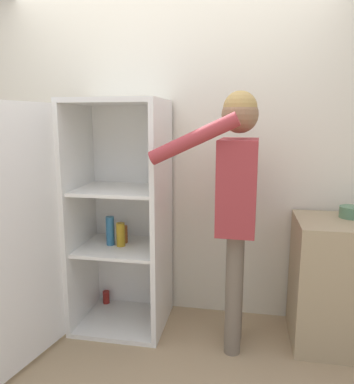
% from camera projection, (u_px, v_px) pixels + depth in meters
% --- Properties ---
extents(ground_plane, '(12.00, 12.00, 0.00)m').
position_uv_depth(ground_plane, '(142.00, 381.00, 2.28)').
color(ground_plane, tan).
extents(wall_back, '(7.00, 0.06, 2.55)m').
position_uv_depth(wall_back, '(172.00, 157.00, 2.99)').
color(wall_back, silver).
rests_on(wall_back, ground_plane).
extents(refrigerator, '(0.86, 1.26, 1.71)m').
position_uv_depth(refrigerator, '(102.00, 220.00, 2.72)').
color(refrigerator, white).
rests_on(refrigerator, ground_plane).
extents(person, '(0.67, 0.58, 1.75)m').
position_uv_depth(person, '(236.00, 190.00, 2.44)').
color(person, '#726656').
rests_on(person, ground_plane).
extents(counter, '(0.76, 0.55, 0.90)m').
position_uv_depth(counter, '(350.00, 284.00, 2.59)').
color(counter, tan).
rests_on(counter, ground_plane).
extents(bowl, '(0.15, 0.15, 0.08)m').
position_uv_depth(bowl, '(351.00, 212.00, 2.59)').
color(bowl, '#517F5B').
rests_on(bowl, counter).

